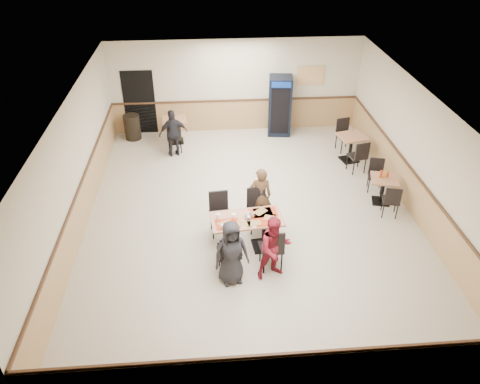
{
  "coord_description": "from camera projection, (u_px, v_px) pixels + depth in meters",
  "views": [
    {
      "loc": [
        -1.01,
        -9.38,
        6.76
      ],
      "look_at": [
        -0.3,
        -0.5,
        1.02
      ],
      "focal_mm": 35.0,
      "sensor_mm": 36.0,
      "label": 1
    }
  ],
  "objects": [
    {
      "name": "diner_man_opposite",
      "position": [
        260.0,
        196.0,
        10.97
      ],
      "size": [
        0.54,
        0.36,
        1.47
      ],
      "primitive_type": "imported",
      "rotation": [
        0.0,
        0.0,
        3.15
      ],
      "color": "brown",
      "rests_on": "ground"
    },
    {
      "name": "lone_diner",
      "position": [
        173.0,
        133.0,
        13.83
      ],
      "size": [
        0.92,
        0.57,
        1.45
      ],
      "primitive_type": "imported",
      "rotation": [
        0.0,
        0.0,
        3.42
      ],
      "color": "black",
      "rests_on": "ground"
    },
    {
      "name": "side_table_near",
      "position": [
        383.0,
        186.0,
        11.82
      ],
      "size": [
        0.81,
        0.81,
        0.71
      ],
      "rotation": [
        0.0,
        0.0,
        -0.26
      ],
      "color": "black",
      "rests_on": "ground"
    },
    {
      "name": "main_table",
      "position": [
        247.0,
        229.0,
        10.21
      ],
      "size": [
        1.62,
        0.92,
        0.83
      ],
      "rotation": [
        0.0,
        0.0,
        0.1
      ],
      "color": "black",
      "rests_on": "ground"
    },
    {
      "name": "room_shell",
      "position": [
        303.0,
        145.0,
        13.53
      ],
      "size": [
        10.0,
        10.0,
        10.0
      ],
      "color": "silver",
      "rests_on": "ground"
    },
    {
      "name": "side_table_far",
      "position": [
        351.0,
        144.0,
        13.66
      ],
      "size": [
        0.9,
        0.9,
        0.8
      ],
      "rotation": [
        0.0,
        0.0,
        0.23
      ],
      "color": "black",
      "rests_on": "ground"
    },
    {
      "name": "side_table_far_chair_north",
      "position": [
        345.0,
        135.0,
        14.21
      ],
      "size": [
        0.56,
        0.56,
        1.01
      ],
      "primitive_type": null,
      "rotation": [
        0.0,
        0.0,
        0.23
      ],
      "color": "black",
      "rests_on": "ground"
    },
    {
      "name": "side_table_near_chair_south",
      "position": [
        391.0,
        200.0,
        11.36
      ],
      "size": [
        0.51,
        0.51,
        0.9
      ],
      "primitive_type": null,
      "rotation": [
        0.0,
        0.0,
        2.88
      ],
      "color": "black",
      "rests_on": "ground"
    },
    {
      "name": "back_table",
      "position": [
        175.0,
        127.0,
        14.69
      ],
      "size": [
        0.79,
        0.79,
        0.78
      ],
      "rotation": [
        0.0,
        0.0,
        0.09
      ],
      "color": "black",
      "rests_on": "ground"
    },
    {
      "name": "back_table_chair_lone",
      "position": [
        174.0,
        136.0,
        14.18
      ],
      "size": [
        0.5,
        0.5,
        0.99
      ],
      "primitive_type": null,
      "rotation": [
        0.0,
        0.0,
        3.23
      ],
      "color": "black",
      "rests_on": "ground"
    },
    {
      "name": "ground",
      "position": [
        251.0,
        215.0,
        11.59
      ],
      "size": [
        10.0,
        10.0,
        0.0
      ],
      "primitive_type": "plane",
      "color": "beige",
      "rests_on": "ground"
    },
    {
      "name": "side_table_far_chair_south",
      "position": [
        357.0,
        155.0,
        13.14
      ],
      "size": [
        0.56,
        0.56,
        1.01
      ],
      "primitive_type": null,
      "rotation": [
        0.0,
        0.0,
        3.37
      ],
      "color": "black",
      "rests_on": "ground"
    },
    {
      "name": "condiment_caddy",
      "position": [
        384.0,
        174.0,
        11.69
      ],
      "size": [
        0.23,
        0.06,
        0.2
      ],
      "color": "red",
      "rests_on": "side_table_near"
    },
    {
      "name": "trash_bin",
      "position": [
        132.0,
        127.0,
        14.96
      ],
      "size": [
        0.51,
        0.51,
        0.8
      ],
      "primitive_type": "cylinder",
      "color": "black",
      "rests_on": "ground"
    },
    {
      "name": "tabletop_clutter",
      "position": [
        250.0,
        218.0,
        10.02
      ],
      "size": [
        1.38,
        0.76,
        0.12
      ],
      "rotation": [
        0.0,
        0.0,
        0.1
      ],
      "color": "#AE280B",
      "rests_on": "main_table"
    },
    {
      "name": "diner_woman_left",
      "position": [
        231.0,
        253.0,
        9.27
      ],
      "size": [
        0.79,
        0.6,
        1.45
      ],
      "primitive_type": "imported",
      "rotation": [
        0.0,
        0.0,
        0.22
      ],
      "color": "black",
      "rests_on": "ground"
    },
    {
      "name": "main_chairs",
      "position": [
        244.0,
        230.0,
        10.22
      ],
      "size": [
        1.55,
        1.94,
        1.05
      ],
      "rotation": [
        0.0,
        0.0,
        0.1
      ],
      "color": "black",
      "rests_on": "ground"
    },
    {
      "name": "pepsi_cooler",
      "position": [
        280.0,
        106.0,
        15.01
      ],
      "size": [
        0.8,
        0.81,
        1.9
      ],
      "rotation": [
        0.0,
        0.0,
        -0.12
      ],
      "color": "black",
      "rests_on": "ground"
    },
    {
      "name": "diner_woman_right",
      "position": [
        275.0,
        248.0,
        9.4
      ],
      "size": [
        0.83,
        0.73,
        1.44
      ],
      "primitive_type": "imported",
      "rotation": [
        0.0,
        0.0,
        0.3
      ],
      "color": "maroon",
      "rests_on": "ground"
    },
    {
      "name": "side_table_near_chair_north",
      "position": [
        376.0,
        176.0,
        12.31
      ],
      "size": [
        0.51,
        0.51,
        0.9
      ],
      "primitive_type": null,
      "rotation": [
        0.0,
        0.0,
        -0.26
      ],
      "color": "black",
      "rests_on": "ground"
    }
  ]
}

